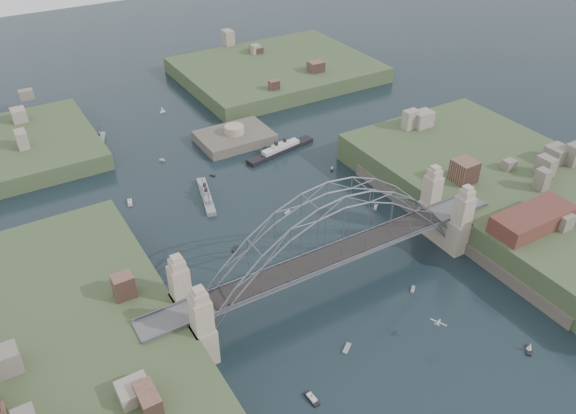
# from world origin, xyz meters

# --- Properties ---
(ground) EXTENTS (500.00, 500.00, 0.00)m
(ground) POSITION_xyz_m (0.00, 0.00, 0.00)
(ground) COLOR black
(ground) RESTS_ON ground
(bridge) EXTENTS (84.00, 13.80, 24.60)m
(bridge) POSITION_xyz_m (0.00, 0.00, 12.32)
(bridge) COLOR #545457
(bridge) RESTS_ON ground
(shore_west) EXTENTS (50.50, 90.00, 12.00)m
(shore_west) POSITION_xyz_m (-57.32, 0.00, 1.97)
(shore_west) COLOR #374828
(shore_west) RESTS_ON ground
(shore_east) EXTENTS (50.50, 90.00, 12.00)m
(shore_east) POSITION_xyz_m (57.32, 0.00, 1.97)
(shore_east) COLOR #374828
(shore_east) RESTS_ON ground
(headland_ne) EXTENTS (70.00, 55.00, 9.50)m
(headland_ne) POSITION_xyz_m (50.00, 110.00, 0.75)
(headland_ne) COLOR #374828
(headland_ne) RESTS_ON ground
(fort_island) EXTENTS (22.00, 16.00, 9.40)m
(fort_island) POSITION_xyz_m (12.00, 70.00, -0.34)
(fort_island) COLOR #4C463C
(fort_island) RESTS_ON ground
(wharf_shed) EXTENTS (20.00, 8.00, 4.00)m
(wharf_shed) POSITION_xyz_m (44.00, -14.00, 10.00)
(wharf_shed) COLOR #592D26
(wharf_shed) RESTS_ON shore_east
(finger_pier) EXTENTS (4.00, 22.00, 1.40)m
(finger_pier) POSITION_xyz_m (39.00, -28.00, 0.70)
(finger_pier) COLOR #545457
(finger_pier) RESTS_ON ground
(naval_cruiser_near) EXTENTS (6.81, 17.67, 5.30)m
(naval_cruiser_near) POSITION_xyz_m (-8.83, 45.35, 0.82)
(naval_cruiser_near) COLOR gray
(naval_cruiser_near) RESTS_ON ground
(naval_cruiser_far) EXTENTS (6.79, 13.75, 4.72)m
(naval_cruiser_far) POSITION_xyz_m (-24.35, 89.39, 0.73)
(naval_cruiser_far) COLOR gray
(naval_cruiser_far) RESTS_ON ground
(ocean_liner) EXTENTS (24.01, 7.58, 5.85)m
(ocean_liner) POSITION_xyz_m (20.67, 56.78, 0.91)
(ocean_liner) COLOR black
(ocean_liner) RESTS_ON ground
(aeroplane) EXTENTS (1.85, 3.10, 0.48)m
(aeroplane) POSITION_xyz_m (7.96, -23.50, 5.10)
(aeroplane) COLOR #B4B8BD
(small_boat_a) EXTENTS (2.37, 2.21, 0.45)m
(small_boat_a) POSITION_xyz_m (-12.07, 21.84, 0.15)
(small_boat_a) COLOR beige
(small_boat_a) RESTS_ON ground
(small_boat_b) EXTENTS (2.16, 1.45, 0.45)m
(small_boat_b) POSITION_xyz_m (6.07, 28.47, 0.15)
(small_boat_b) COLOR beige
(small_boat_b) RESTS_ON ground
(small_boat_c) EXTENTS (2.78, 2.35, 0.45)m
(small_boat_c) POSITION_xyz_m (-7.56, -16.32, 0.15)
(small_boat_c) COLOR beige
(small_boat_c) RESTS_ON ground
(small_boat_d) EXTENTS (1.78, 1.96, 1.43)m
(small_boat_d) POSITION_xyz_m (28.10, 40.44, 0.29)
(small_boat_d) COLOR beige
(small_boat_d) RESTS_ON ground
(small_boat_e) EXTENTS (1.98, 3.68, 1.43)m
(small_boat_e) POSITION_xyz_m (-26.94, 53.32, 0.28)
(small_boat_e) COLOR beige
(small_boat_e) RESTS_ON ground
(small_boat_f) EXTENTS (1.43, 1.48, 0.45)m
(small_boat_f) POSITION_xyz_m (-2.59, 54.80, 0.15)
(small_boat_f) COLOR beige
(small_boat_f) RESTS_ON ground
(small_boat_g) EXTENTS (2.59, 2.46, 2.38)m
(small_boat_g) POSITION_xyz_m (21.68, -34.36, 0.81)
(small_boat_g) COLOR beige
(small_boat_g) RESTS_ON ground
(small_boat_h) EXTENTS (1.69, 1.62, 1.43)m
(small_boat_h) POSITION_xyz_m (-11.79, 70.17, 0.29)
(small_boat_h) COLOR beige
(small_boat_h) RESTS_ON ground
(small_boat_i) EXTENTS (2.35, 2.32, 1.43)m
(small_boat_i) POSITION_xyz_m (26.74, 18.60, 0.28)
(small_boat_i) COLOR beige
(small_boat_i) RESTS_ON ground
(small_boat_j) EXTENTS (1.31, 3.49, 1.43)m
(small_boat_j) POSITION_xyz_m (-19.50, -22.51, 0.28)
(small_boat_j) COLOR beige
(small_boat_j) RESTS_ON ground
(small_boat_k) EXTENTS (1.92, 1.03, 2.38)m
(small_boat_k) POSITION_xyz_m (0.38, 101.88, 0.96)
(small_boat_k) COLOR beige
(small_boat_k) RESTS_ON ground
(small_boat_l) EXTENTS (2.63, 2.41, 1.43)m
(small_boat_l) POSITION_xyz_m (-44.59, 28.97, 0.28)
(small_boat_l) COLOR beige
(small_boat_l) RESTS_ON ground
(small_boat_m) EXTENTS (2.10, 1.94, 0.45)m
(small_boat_m) POSITION_xyz_m (14.15, -10.18, 0.15)
(small_boat_m) COLOR beige
(small_boat_m) RESTS_ON ground
(small_boat_n) EXTENTS (2.34, 2.12, 2.38)m
(small_boat_n) POSITION_xyz_m (33.67, 84.25, 0.87)
(small_boat_n) COLOR beige
(small_boat_n) RESTS_ON ground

